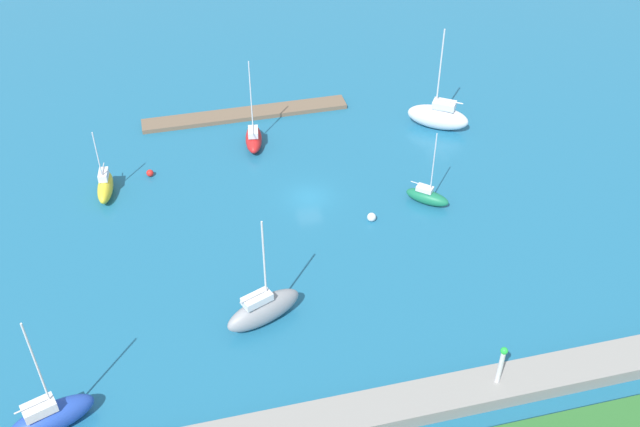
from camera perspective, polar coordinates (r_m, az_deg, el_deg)
The scene contains 12 objects.
water at distance 74.22m, azimuth -0.85°, elevation 1.26°, with size 160.00×160.00×0.00m, color #1E668C.
pier_dock at distance 87.93m, azimuth -5.87°, elevation 7.79°, with size 24.44×2.65×0.51m, color brown.
breakwater at distance 55.40m, azimuth 5.72°, elevation -14.96°, with size 72.70×3.18×1.24m, color gray.
harbor_beacon at distance 55.77m, azimuth 14.06°, elevation -11.29°, with size 0.56×0.56×3.73m.
sailboat_white_east_end at distance 85.67m, azimuth 9.27°, elevation 7.55°, with size 7.32×6.14×12.18m.
sailboat_green_outer_mooring at distance 73.85m, azimuth 8.42°, elevation 1.34°, with size 4.41×4.15×8.34m.
sailboat_blue_by_breakwater at distance 57.28m, azimuth -20.43°, elevation -14.75°, with size 6.66×4.16×10.79m.
sailboat_yellow_off_beacon at distance 77.19m, azimuth -16.53°, elevation 2.07°, with size 2.04×5.21×7.69m.
sailboat_gray_far_south at distance 60.69m, azimuth -4.47°, elevation -7.51°, with size 7.12×4.45×10.59m.
sailboat_red_mid_basin at distance 81.94m, azimuth -5.24°, elevation 5.92°, with size 2.64×5.57×10.26m.
mooring_buoy_white at distance 71.19m, azimuth 4.07°, elevation -0.28°, with size 0.87×0.87×0.87m, color white.
mooring_buoy_red at distance 79.13m, azimuth -13.22°, elevation 3.11°, with size 0.76×0.76×0.76m, color red.
Camera 1 is at (12.95, 57.55, 45.04)m, focal length 40.73 mm.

